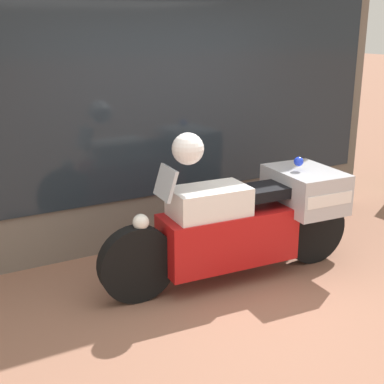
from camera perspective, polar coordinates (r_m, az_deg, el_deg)
name	(u,v)px	position (r m, az deg, el deg)	size (l,w,h in m)	color
ground_plane	(251,319)	(4.47, 6.32, -13.27)	(60.00, 60.00, 0.00)	#8E604C
shop_building	(106,65)	(5.44, -9.18, 13.27)	(5.76, 0.55, 3.77)	#6B6056
window_display	(177,192)	(6.06, -1.59, -0.03)	(4.40, 0.30, 1.86)	slate
paramedic_motorcycle	(249,219)	(4.94, 6.14, -2.91)	(2.52, 0.78, 1.15)	black
white_helmet	(188,149)	(4.44, -0.44, 4.63)	(0.27, 0.27, 0.27)	white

